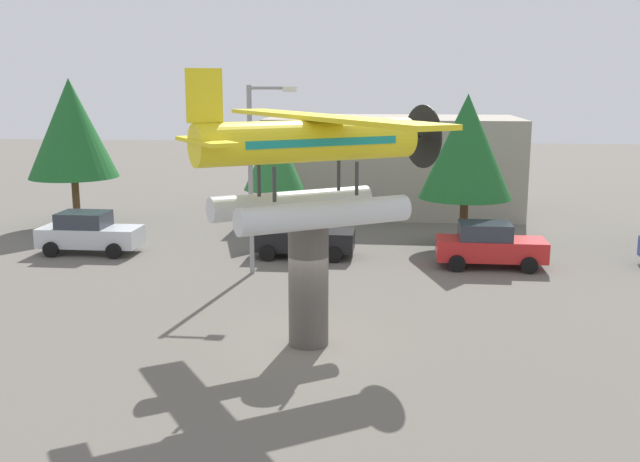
# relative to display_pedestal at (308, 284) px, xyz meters

# --- Properties ---
(ground_plane) EXTENTS (140.00, 140.00, 0.00)m
(ground_plane) POSITION_rel_display_pedestal_xyz_m (0.00, 0.00, -1.72)
(ground_plane) COLOR #605B54
(display_pedestal) EXTENTS (1.10, 1.10, 3.45)m
(display_pedestal) POSITION_rel_display_pedestal_xyz_m (0.00, 0.00, 0.00)
(display_pedestal) COLOR #4C4742
(display_pedestal) RESTS_ON ground
(floatplane_monument) EXTENTS (7.06, 9.28, 4.00)m
(floatplane_monument) POSITION_rel_display_pedestal_xyz_m (0.11, 0.07, 3.40)
(floatplane_monument) COLOR silver
(floatplane_monument) RESTS_ON display_pedestal
(car_near_silver) EXTENTS (4.20, 2.02, 1.76)m
(car_near_silver) POSITION_rel_display_pedestal_xyz_m (-10.57, 9.99, -0.84)
(car_near_silver) COLOR silver
(car_near_silver) RESTS_ON ground
(car_mid_black) EXTENTS (4.20, 2.02, 1.76)m
(car_mid_black) POSITION_rel_display_pedestal_xyz_m (-1.52, 10.25, -0.84)
(car_mid_black) COLOR black
(car_mid_black) RESTS_ON ground
(car_far_red) EXTENTS (4.20, 2.02, 1.76)m
(car_far_red) POSITION_rel_display_pedestal_xyz_m (5.98, 9.32, -0.84)
(car_far_red) COLOR red
(car_far_red) RESTS_ON ground
(streetlight_primary) EXTENTS (1.84, 0.28, 7.02)m
(streetlight_primary) POSITION_rel_display_pedestal_xyz_m (-2.83, 7.40, 2.40)
(streetlight_primary) COLOR gray
(streetlight_primary) RESTS_ON ground
(storefront_building) EXTENTS (13.67, 7.37, 5.22)m
(storefront_building) POSITION_rel_display_pedestal_xyz_m (2.10, 22.00, 0.88)
(storefront_building) COLOR #9E9384
(storefront_building) RESTS_ON ground
(tree_west) EXTENTS (4.37, 4.37, 7.32)m
(tree_west) POSITION_rel_display_pedestal_xyz_m (-13.64, 15.67, 3.16)
(tree_west) COLOR brown
(tree_west) RESTS_ON ground
(tree_east) EXTENTS (2.89, 2.89, 5.30)m
(tree_east) POSITION_rel_display_pedestal_xyz_m (-3.48, 15.13, 1.95)
(tree_east) COLOR brown
(tree_east) RESTS_ON ground
(tree_center_back) EXTENTS (3.99, 3.99, 6.65)m
(tree_center_back) POSITION_rel_display_pedestal_xyz_m (5.26, 12.61, 2.70)
(tree_center_back) COLOR brown
(tree_center_back) RESTS_ON ground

